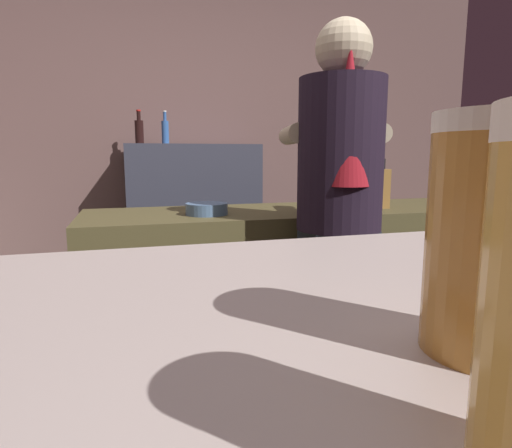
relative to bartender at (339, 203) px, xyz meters
name	(u,v)px	position (x,y,z in m)	size (l,w,h in m)	color
wall_back	(188,131)	(-0.35, 2.01, 0.38)	(5.20, 0.10, 2.70)	brown
prep_counter	(296,293)	(0.00, 0.46, -0.53)	(2.10, 0.60, 0.89)	#4C4427
back_shelf	(195,225)	(-0.35, 1.73, -0.35)	(1.00, 0.36, 1.24)	#343543
bartender	(339,203)	(0.00, 0.00, 0.00)	(0.48, 0.54, 1.68)	#262E3A
knife_block	(378,188)	(0.41, 0.38, 0.02)	(0.10, 0.08, 0.28)	olive
mixing_bowl	(207,209)	(-0.48, 0.38, -0.05)	(0.19, 0.19, 0.05)	slate
chefs_knife	(352,208)	(0.28, 0.41, -0.08)	(0.24, 0.03, 0.01)	silver
pint_glass_near	(495,236)	(-0.59, -1.36, 0.14)	(0.08, 0.08, 0.15)	#BD8237
bottle_hot_sauce	(165,131)	(-0.55, 1.73, 0.36)	(0.05, 0.05, 0.24)	#325CA0
bottle_soy	(139,131)	(-0.73, 1.75, 0.36)	(0.06, 0.06, 0.24)	black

